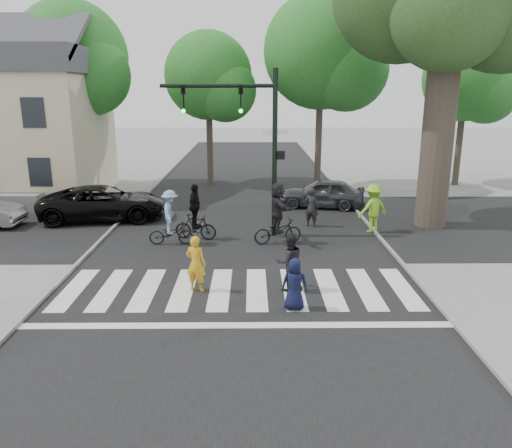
% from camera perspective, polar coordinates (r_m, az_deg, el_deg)
% --- Properties ---
extents(ground, '(120.00, 120.00, 0.00)m').
position_cam_1_polar(ground, '(12.86, -2.13, -9.13)').
color(ground, gray).
rests_on(ground, ground).
extents(road_stem, '(10.00, 70.00, 0.01)m').
position_cam_1_polar(road_stem, '(17.54, -1.69, -2.38)').
color(road_stem, black).
rests_on(road_stem, ground).
extents(road_cross, '(70.00, 10.00, 0.01)m').
position_cam_1_polar(road_cross, '(20.42, -1.53, 0.17)').
color(road_cross, black).
rests_on(road_cross, ground).
extents(curb_left, '(0.10, 70.00, 0.10)m').
position_cam_1_polar(curb_left, '(18.34, -17.69, -2.17)').
color(curb_left, gray).
rests_on(curb_left, ground).
extents(curb_right, '(0.10, 70.00, 0.10)m').
position_cam_1_polar(curb_right, '(18.13, 14.48, -2.12)').
color(curb_right, gray).
rests_on(curb_right, ground).
extents(crosswalk, '(10.00, 3.85, 0.01)m').
position_cam_1_polar(crosswalk, '(13.46, -2.06, -7.94)').
color(crosswalk, silver).
rests_on(crosswalk, ground).
extents(traffic_signal, '(4.45, 0.29, 6.00)m').
position_cam_1_polar(traffic_signal, '(17.97, -0.57, 10.74)').
color(traffic_signal, black).
rests_on(traffic_signal, ground).
extents(bg_tree_1, '(6.09, 5.80, 9.80)m').
position_cam_1_polar(bg_tree_1, '(28.70, -19.85, 17.05)').
color(bg_tree_1, brown).
rests_on(bg_tree_1, ground).
extents(bg_tree_2, '(5.04, 4.80, 8.40)m').
position_cam_1_polar(bg_tree_2, '(28.42, -5.00, 16.11)').
color(bg_tree_2, brown).
rests_on(bg_tree_2, ground).
extents(bg_tree_3, '(6.30, 6.00, 10.20)m').
position_cam_1_polar(bg_tree_3, '(27.32, 8.20, 18.50)').
color(bg_tree_3, brown).
rests_on(bg_tree_3, ground).
extents(bg_tree_4, '(4.83, 4.60, 8.15)m').
position_cam_1_polar(bg_tree_4, '(30.27, 23.37, 14.64)').
color(bg_tree_4, brown).
rests_on(bg_tree_4, ground).
extents(house, '(8.40, 8.10, 8.82)m').
position_cam_1_polar(house, '(28.34, -25.73, 10.70)').
color(house, beige).
rests_on(house, ground).
extents(pedestrian_woman, '(0.66, 0.54, 1.55)m').
position_cam_1_polar(pedestrian_woman, '(13.46, -6.89, -4.54)').
color(pedestrian_woman, gold).
rests_on(pedestrian_woman, ground).
extents(pedestrian_child, '(0.69, 0.50, 1.33)m').
position_cam_1_polar(pedestrian_child, '(12.34, 4.43, -6.90)').
color(pedestrian_child, '#101433').
rests_on(pedestrian_child, ground).
extents(pedestrian_adult, '(0.92, 0.80, 1.61)m').
position_cam_1_polar(pedestrian_adult, '(13.45, 3.85, -4.35)').
color(pedestrian_adult, black).
rests_on(pedestrian_adult, ground).
extents(cyclist_left, '(1.56, 1.03, 1.94)m').
position_cam_1_polar(cyclist_left, '(17.61, -9.74, 0.31)').
color(cyclist_left, black).
rests_on(cyclist_left, ground).
extents(cyclist_mid, '(1.62, 1.01, 2.04)m').
position_cam_1_polar(cyclist_mid, '(18.09, -6.96, 0.80)').
color(cyclist_mid, black).
rests_on(cyclist_mid, ground).
extents(cyclist_right, '(1.82, 1.68, 2.18)m').
position_cam_1_polar(cyclist_right, '(17.46, 2.51, 0.85)').
color(cyclist_right, black).
rests_on(cyclist_right, ground).
extents(car_suv, '(5.40, 3.02, 1.43)m').
position_cam_1_polar(car_suv, '(21.67, -17.01, 2.31)').
color(car_suv, black).
rests_on(car_suv, ground).
extents(car_grey, '(4.13, 2.26, 1.33)m').
position_cam_1_polar(car_grey, '(23.14, 7.54, 3.52)').
color(car_grey, '#343639').
rests_on(car_grey, ground).
extents(bystander_hivis, '(1.36, 1.06, 1.85)m').
position_cam_1_polar(bystander_hivis, '(19.41, 13.23, 1.77)').
color(bystander_hivis, '#8AD128').
rests_on(bystander_hivis, ground).
extents(bystander_dark, '(0.67, 0.59, 1.55)m').
position_cam_1_polar(bystander_dark, '(19.81, 6.37, 1.90)').
color(bystander_dark, black).
rests_on(bystander_dark, ground).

